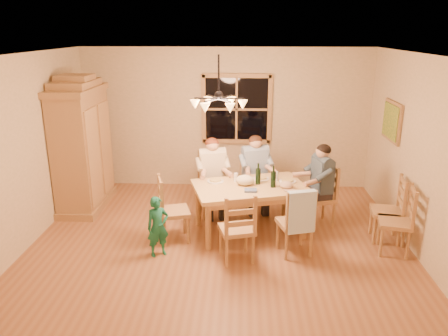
{
  "coord_description": "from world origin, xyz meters",
  "views": [
    {
      "loc": [
        0.33,
        -5.8,
        3.02
      ],
      "look_at": [
        0.06,
        0.1,
        1.13
      ],
      "focal_mm": 35.0,
      "sensor_mm": 36.0,
      "label": 1
    }
  ],
  "objects_px": {
    "chandelier": "(219,102)",
    "chair_near_left": "(237,239)",
    "armoire": "(83,148)",
    "chair_end_right": "(319,207)",
    "adult_woman": "(212,167)",
    "chair_near_right": "(294,233)",
    "chair_end_left": "(175,221)",
    "chair_spare_back": "(385,221)",
    "dining_table": "(250,192)",
    "child": "(158,227)",
    "chair_far_left": "(213,198)",
    "chair_far_right": "(255,194)",
    "adult_slate_man": "(321,175)",
    "wine_bottle_b": "(273,177)",
    "chair_spare_front": "(393,232)",
    "wine_bottle_a": "(258,174)",
    "adult_plaid_man": "(255,164)"
  },
  "relations": [
    {
      "from": "chair_near_left",
      "to": "adult_slate_man",
      "type": "xyz_separation_m",
      "value": [
        1.29,
        1.18,
        0.54
      ]
    },
    {
      "from": "adult_slate_man",
      "to": "chair_end_left",
      "type": "bearing_deg",
      "value": 90.0
    },
    {
      "from": "adult_woman",
      "to": "child",
      "type": "height_order",
      "value": "adult_woman"
    },
    {
      "from": "chair_near_right",
      "to": "chair_end_left",
      "type": "xyz_separation_m",
      "value": [
        -1.72,
        0.32,
        0.0
      ]
    },
    {
      "from": "chandelier",
      "to": "chair_near_left",
      "type": "relative_size",
      "value": 0.78
    },
    {
      "from": "child",
      "to": "armoire",
      "type": "bearing_deg",
      "value": 102.64
    },
    {
      "from": "child",
      "to": "dining_table",
      "type": "bearing_deg",
      "value": 1.28
    },
    {
      "from": "chair_near_right",
      "to": "chair_end_left",
      "type": "bearing_deg",
      "value": 153.43
    },
    {
      "from": "chandelier",
      "to": "chair_spare_back",
      "type": "bearing_deg",
      "value": 4.78
    },
    {
      "from": "chair_near_right",
      "to": "chair_far_left",
      "type": "bearing_deg",
      "value": 117.9
    },
    {
      "from": "chair_spare_back",
      "to": "adult_slate_man",
      "type": "bearing_deg",
      "value": 68.69
    },
    {
      "from": "chair_end_right",
      "to": "chair_end_left",
      "type": "bearing_deg",
      "value": 90.0
    },
    {
      "from": "chair_spare_back",
      "to": "armoire",
      "type": "bearing_deg",
      "value": 84.83
    },
    {
      "from": "adult_plaid_man",
      "to": "child",
      "type": "xyz_separation_m",
      "value": [
        -1.36,
        -1.63,
        -0.41
      ]
    },
    {
      "from": "adult_slate_man",
      "to": "child",
      "type": "distance_m",
      "value": 2.65
    },
    {
      "from": "adult_woman",
      "to": "adult_slate_man",
      "type": "distance_m",
      "value": 1.75
    },
    {
      "from": "chair_near_left",
      "to": "child",
      "type": "xyz_separation_m",
      "value": [
        -1.08,
        0.08,
        0.13
      ]
    },
    {
      "from": "chair_end_left",
      "to": "chair_spare_front",
      "type": "bearing_deg",
      "value": 69.66
    },
    {
      "from": "child",
      "to": "chair_spare_front",
      "type": "relative_size",
      "value": 0.87
    },
    {
      "from": "armoire",
      "to": "child",
      "type": "relative_size",
      "value": 2.68
    },
    {
      "from": "chandelier",
      "to": "child",
      "type": "xyz_separation_m",
      "value": [
        -0.82,
        -0.4,
        -1.65
      ]
    },
    {
      "from": "chair_far_right",
      "to": "chair_spare_front",
      "type": "distance_m",
      "value": 2.37
    },
    {
      "from": "dining_table",
      "to": "chair_near_left",
      "type": "xyz_separation_m",
      "value": [
        -0.18,
        -0.87,
        -0.35
      ]
    },
    {
      "from": "chair_near_left",
      "to": "wine_bottle_b",
      "type": "xyz_separation_m",
      "value": [
        0.53,
        0.82,
        0.62
      ]
    },
    {
      "from": "adult_woman",
      "to": "chair_spare_front",
      "type": "xyz_separation_m",
      "value": [
        2.62,
        -1.2,
        -0.54
      ]
    },
    {
      "from": "chair_end_right",
      "to": "adult_woman",
      "type": "height_order",
      "value": "adult_woman"
    },
    {
      "from": "armoire",
      "to": "adult_slate_man",
      "type": "height_order",
      "value": "armoire"
    },
    {
      "from": "adult_plaid_man",
      "to": "wine_bottle_a",
      "type": "distance_m",
      "value": 0.76
    },
    {
      "from": "chair_spare_front",
      "to": "chair_spare_back",
      "type": "bearing_deg",
      "value": 11.01
    },
    {
      "from": "chair_far_right",
      "to": "wine_bottle_a",
      "type": "xyz_separation_m",
      "value": [
        0.02,
        -0.76,
        0.62
      ]
    },
    {
      "from": "chair_far_left",
      "to": "chair_near_right",
      "type": "relative_size",
      "value": 1.0
    },
    {
      "from": "wine_bottle_a",
      "to": "chair_spare_back",
      "type": "xyz_separation_m",
      "value": [
        1.88,
        -0.26,
        -0.62
      ]
    },
    {
      "from": "chair_spare_back",
      "to": "chair_near_left",
      "type": "bearing_deg",
      "value": 115.12
    },
    {
      "from": "chair_end_left",
      "to": "chair_end_right",
      "type": "xyz_separation_m",
      "value": [
        2.22,
        0.63,
        0.0
      ]
    },
    {
      "from": "adult_woman",
      "to": "chair_far_right",
      "type": "bearing_deg",
      "value": -180.0
    },
    {
      "from": "adult_slate_man",
      "to": "wine_bottle_b",
      "type": "bearing_deg",
      "value": 99.21
    },
    {
      "from": "chair_end_right",
      "to": "chair_spare_back",
      "type": "relative_size",
      "value": 1.0
    },
    {
      "from": "dining_table",
      "to": "adult_woman",
      "type": "xyz_separation_m",
      "value": [
        -0.61,
        0.64,
        0.19
      ]
    },
    {
      "from": "adult_slate_man",
      "to": "adult_woman",
      "type": "bearing_deg",
      "value": 63.43
    },
    {
      "from": "armoire",
      "to": "chair_spare_back",
      "type": "xyz_separation_m",
      "value": [
        4.87,
        -1.11,
        -0.75
      ]
    },
    {
      "from": "chandelier",
      "to": "chair_end_right",
      "type": "xyz_separation_m",
      "value": [
        1.56,
        0.7,
        -1.77
      ]
    },
    {
      "from": "chair_far_left",
      "to": "chair_end_left",
      "type": "relative_size",
      "value": 1.0
    },
    {
      "from": "dining_table",
      "to": "chair_spare_front",
      "type": "relative_size",
      "value": 1.89
    },
    {
      "from": "adult_slate_man",
      "to": "wine_bottle_b",
      "type": "xyz_separation_m",
      "value": [
        -0.77,
        -0.36,
        0.08
      ]
    },
    {
      "from": "adult_woman",
      "to": "chair_spare_back",
      "type": "height_order",
      "value": "adult_woman"
    },
    {
      "from": "chair_spare_back",
      "to": "adult_woman",
      "type": "bearing_deg",
      "value": 80.26
    },
    {
      "from": "adult_slate_man",
      "to": "chair_spare_front",
      "type": "height_order",
      "value": "adult_slate_man"
    },
    {
      "from": "chair_end_left",
      "to": "wine_bottle_b",
      "type": "height_order",
      "value": "wine_bottle_b"
    },
    {
      "from": "armoire",
      "to": "chair_near_left",
      "type": "relative_size",
      "value": 2.32
    },
    {
      "from": "wine_bottle_a",
      "to": "adult_woman",
      "type": "bearing_deg",
      "value": 142.87
    }
  ]
}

